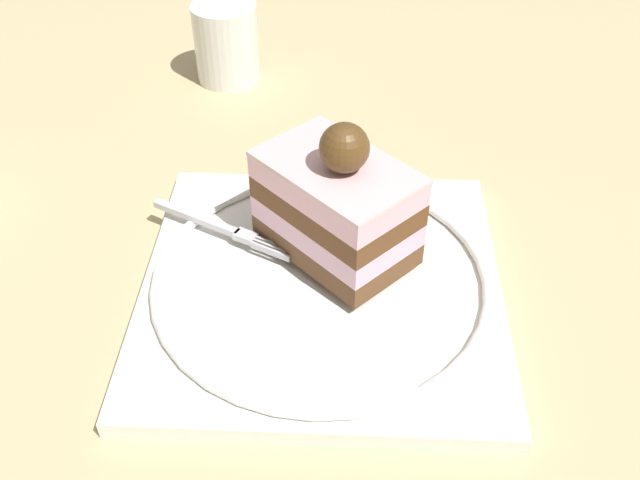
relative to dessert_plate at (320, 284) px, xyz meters
The scene contains 5 objects.
ground_plane 0.03m from the dessert_plate, 34.01° to the right, with size 2.40×2.40×0.00m, color tan.
dessert_plate is the anchor object (origin of this frame).
cake_slice 0.06m from the dessert_plate, 114.84° to the right, with size 0.12×0.12×0.10m.
fork 0.08m from the dessert_plate, 36.15° to the right, with size 0.11×0.07×0.00m.
drink_glass_far 0.32m from the dessert_plate, 77.03° to the right, with size 0.06×0.06×0.08m.
Camera 1 is at (-0.00, 0.37, 0.36)m, focal length 40.68 mm.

